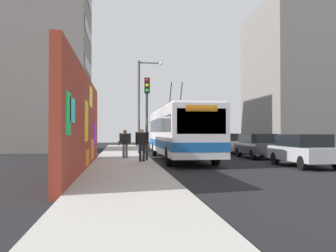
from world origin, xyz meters
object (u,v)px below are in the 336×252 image
(pedestrian_at_curb, at_px, (142,142))
(street_lamp, at_px, (142,100))
(parked_car_silver, at_px, (304,150))
(parked_car_dark_gray, at_px, (258,145))
(traffic_light, at_px, (147,105))
(city_bus, at_px, (180,131))
(parked_car_champagne, at_px, (231,143))
(pedestrian_midblock, at_px, (125,141))

(pedestrian_at_curb, distance_m, street_lamp, 7.97)
(parked_car_silver, bearing_deg, parked_car_dark_gray, 0.00)
(parked_car_dark_gray, distance_m, traffic_light, 8.17)
(traffic_light, bearing_deg, city_bus, -46.79)
(parked_car_silver, xyz_separation_m, parked_car_dark_gray, (5.91, 0.00, -0.00))
(parked_car_silver, height_order, parked_car_champagne, same)
(parked_car_champagne, bearing_deg, traffic_light, 138.43)
(parked_car_dark_gray, distance_m, pedestrian_midblock, 8.56)
(city_bus, relative_size, parked_car_silver, 2.77)
(parked_car_dark_gray, relative_size, pedestrian_midblock, 2.41)
(city_bus, relative_size, pedestrian_at_curb, 6.82)
(parked_car_champagne, relative_size, street_lamp, 0.72)
(traffic_light, bearing_deg, pedestrian_midblock, 32.35)
(parked_car_silver, relative_size, pedestrian_at_curb, 2.46)
(parked_car_champagne, height_order, pedestrian_at_curb, pedestrian_at_curb)
(parked_car_silver, relative_size, traffic_light, 0.96)
(parked_car_dark_gray, bearing_deg, traffic_light, 110.22)
(parked_car_champagne, distance_m, traffic_light, 11.32)
(parked_car_dark_gray, distance_m, street_lamp, 8.89)
(pedestrian_midblock, height_order, traffic_light, traffic_light)
(parked_car_dark_gray, relative_size, traffic_light, 0.90)
(parked_car_champagne, relative_size, pedestrian_midblock, 2.89)
(pedestrian_midblock, height_order, street_lamp, street_lamp)
(street_lamp, bearing_deg, pedestrian_at_curb, 176.85)
(parked_car_dark_gray, xyz_separation_m, pedestrian_at_curb, (-3.42, 7.66, 0.36))
(parked_car_silver, height_order, parked_car_dark_gray, same)
(city_bus, distance_m, parked_car_dark_gray, 5.32)
(parked_car_champagne, relative_size, traffic_light, 1.08)
(city_bus, distance_m, parked_car_silver, 7.42)
(parked_car_dark_gray, bearing_deg, parked_car_champagne, -0.00)
(city_bus, bearing_deg, parked_car_dark_gray, -82.47)
(pedestrian_midblock, xyz_separation_m, street_lamp, (4.89, -1.27, 2.90))
(pedestrian_at_curb, height_order, pedestrian_midblock, pedestrian_at_curb)
(city_bus, relative_size, traffic_light, 2.65)
(parked_car_dark_gray, distance_m, pedestrian_at_curb, 8.39)
(parked_car_champagne, height_order, traffic_light, traffic_light)
(street_lamp, bearing_deg, parked_car_silver, -143.87)
(parked_car_champagne, bearing_deg, street_lamp, 102.15)
(parked_car_champagne, distance_m, pedestrian_midblock, 10.68)
(pedestrian_midblock, distance_m, traffic_light, 2.97)
(street_lamp, bearing_deg, traffic_light, 179.12)
(parked_car_champagne, distance_m, pedestrian_at_curb, 11.82)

